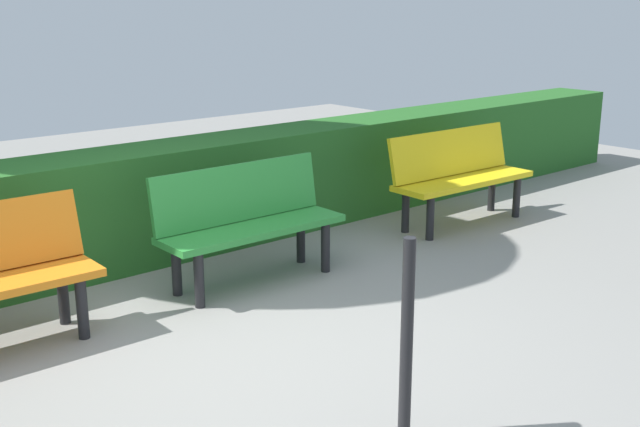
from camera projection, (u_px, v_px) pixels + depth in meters
ground_plane at (214, 349)px, 4.74m from camera, size 16.00×16.00×0.00m
bench_yellow at (458, 172)px, 7.28m from camera, size 1.51×0.52×0.86m
bench_green at (247, 218)px, 5.77m from camera, size 1.43×0.46×0.86m
hedge_row at (190, 196)px, 6.54m from camera, size 11.66×0.63×0.90m
railing_post_mid at (407, 340)px, 3.67m from camera, size 0.06×0.06×1.00m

